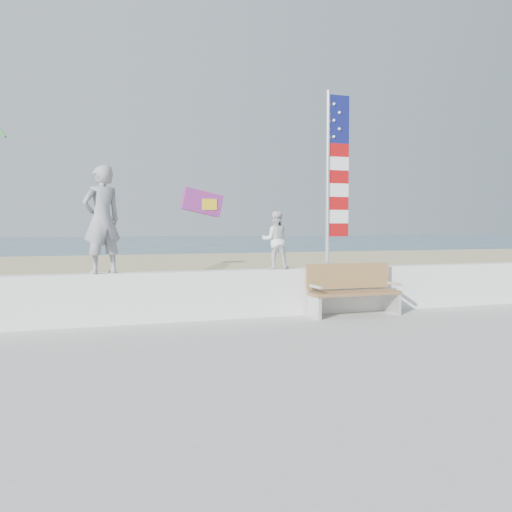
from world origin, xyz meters
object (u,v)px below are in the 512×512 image
object	(u,v)px
flag	(334,172)
child	(275,240)
bench	(352,289)
adult	(102,220)

from	to	relation	value
flag	child	bearing A→B (deg)	179.99
flag	bench	bearing A→B (deg)	-66.74
bench	flag	world-z (taller)	flag
adult	flag	size ratio (longest dim) A/B	0.54
child	bench	distance (m)	1.77
adult	flag	world-z (taller)	flag
bench	adult	bearing A→B (deg)	174.42
adult	bench	bearing A→B (deg)	150.98
adult	child	size ratio (longest dim) A/B	1.68
child	flag	size ratio (longest dim) A/B	0.32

